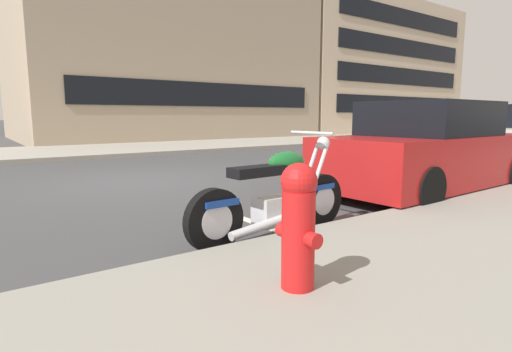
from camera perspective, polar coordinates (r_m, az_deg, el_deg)
name	(u,v)px	position (r m, az deg, el deg)	size (l,w,h in m)	color
ground_plane	(140,181)	(8.27, -15.90, -0.73)	(260.00, 260.00, 0.00)	#3D3D3F
sidewalk_far_curb	(321,140)	(20.94, 9.06, 5.05)	(120.00, 5.00, 0.14)	gray
parking_stall_stripe	(263,225)	(4.78, 1.00, -6.94)	(0.12, 2.20, 0.01)	silver
parked_motorcycle	(275,198)	(4.26, 2.71, -3.10)	(2.09, 0.62, 1.10)	black
parked_car_across_street	(428,151)	(7.33, 22.94, 3.23)	(4.12, 1.86, 1.50)	#AD1919
fire_hydrant	(298,223)	(2.68, 5.94, -6.54)	(0.24, 0.36, 0.84)	red
townhouse_near_left	(155,48)	(25.20, -13.91, 17.01)	(14.67, 11.91, 10.26)	tan
townhouse_behind_pole	(350,72)	(33.12, 13.04, 13.96)	(15.32, 9.46, 9.16)	beige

